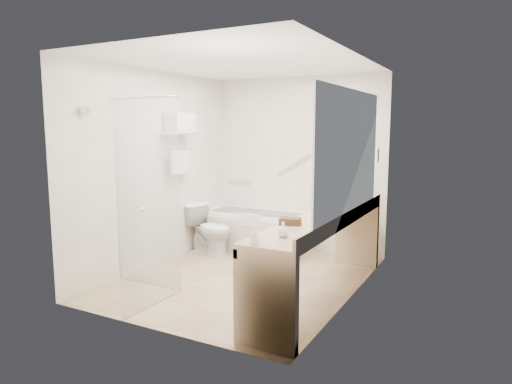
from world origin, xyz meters
The scene contains 25 objects.
floor centered at (0.00, 0.00, 0.00)m, with size 3.20×3.20×0.00m, color tan.
ceiling centered at (0.00, 0.00, 2.50)m, with size 2.60×3.20×0.10m, color white.
wall_back centered at (0.00, 1.60, 1.25)m, with size 2.60×0.10×2.50m, color white.
wall_front centered at (0.00, -1.60, 1.25)m, with size 2.60×0.10×2.50m, color white.
wall_left centered at (-1.30, 0.00, 1.25)m, with size 0.10×3.20×2.50m, color white.
wall_right centered at (1.30, 0.00, 1.25)m, with size 0.10×3.20×2.50m, color white.
bathtub centered at (-0.50, 1.24, 0.28)m, with size 1.60×0.73×0.59m.
grab_bar_short centered at (-0.95, 1.56, 0.95)m, with size 0.03×0.03×0.40m, color silver.
grab_bar_long centered at (-0.05, 1.56, 1.25)m, with size 0.03×0.03×0.60m, color silver.
shower_enclosure centered at (-0.63, -0.93, 1.07)m, with size 0.96×0.91×2.11m.
towel_shelf centered at (-1.17, 0.35, 1.75)m, with size 0.24×0.55×0.81m.
vanity_counter centered at (1.02, -0.15, 0.64)m, with size 0.55×2.70×0.95m.
sink centered at (1.05, 0.25, 0.82)m, with size 0.40×0.52×0.14m, color white.
faucet centered at (1.20, 0.25, 0.93)m, with size 0.03×0.03×0.14m, color silver.
mirror centered at (1.29, -0.15, 1.55)m, with size 0.02×2.00×1.20m, color #B1B7BE.
hairdryer_unit centered at (1.25, 1.05, 1.45)m, with size 0.08×0.10×0.18m, color silver.
toilet centered at (-0.95, 0.70, 0.35)m, with size 0.40×0.71×0.70m, color white.
amenity_basket centered at (0.86, -0.60, 0.88)m, with size 0.20×0.13×0.07m, color #452D18.
soap_bottle_a centered at (0.89, -1.40, 0.88)m, with size 0.06×0.13×0.06m, color silver.
soap_bottle_b centered at (1.01, -1.09, 0.90)m, with size 0.10×0.13×0.10m, color silver.
water_bottle_left centered at (0.96, 0.64, 0.95)m, with size 0.06×0.06×0.21m.
water_bottle_mid centered at (0.92, 0.90, 0.95)m, with size 0.06×0.06×0.21m.
water_bottle_right centered at (0.92, 0.74, 0.94)m, with size 0.06×0.06×0.19m.
drinking_glass_near centered at (0.88, 0.09, 0.90)m, with size 0.08×0.08×0.10m, color silver.
drinking_glass_far centered at (1.01, 0.92, 0.90)m, with size 0.07×0.07×0.09m, color silver.
Camera 1 is at (2.60, -4.56, 1.77)m, focal length 32.00 mm.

